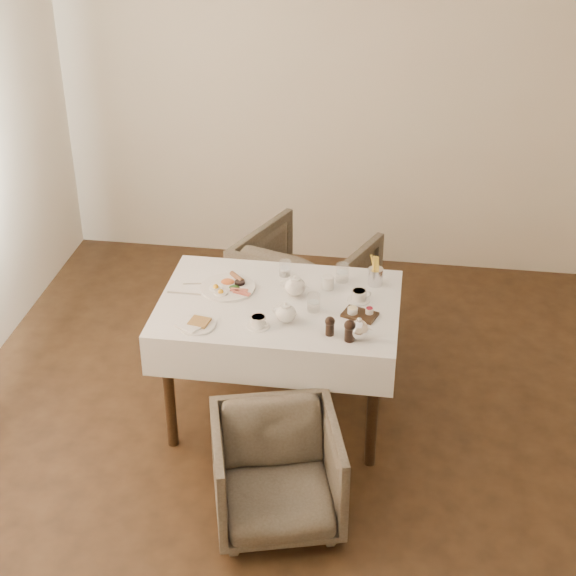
% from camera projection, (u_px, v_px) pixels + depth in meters
% --- Properties ---
extents(table, '(1.28, 0.88, 0.75)m').
position_uv_depth(table, '(279.00, 320.00, 4.76)').
color(table, black).
rests_on(table, ground).
extents(armchair_near, '(0.74, 0.75, 0.56)m').
position_uv_depth(armchair_near, '(277.00, 473.00, 4.24)').
color(armchair_near, '#463F33').
rests_on(armchair_near, ground).
extents(armchair_far, '(0.98, 0.99, 0.69)m').
position_uv_depth(armchair_far, '(306.00, 286.00, 5.67)').
color(armchair_far, '#463F33').
rests_on(armchair_far, ground).
extents(breakfast_plate, '(0.30, 0.30, 0.04)m').
position_uv_depth(breakfast_plate, '(228.00, 286.00, 4.82)').
color(breakfast_plate, white).
rests_on(breakfast_plate, table).
extents(side_plate, '(0.21, 0.20, 0.02)m').
position_uv_depth(side_plate, '(195.00, 325.00, 4.49)').
color(side_plate, white).
rests_on(side_plate, table).
extents(teapot_centre, '(0.18, 0.15, 0.13)m').
position_uv_depth(teapot_centre, '(295.00, 285.00, 4.73)').
color(teapot_centre, white).
rests_on(teapot_centre, table).
extents(teapot_front, '(0.17, 0.15, 0.12)m').
position_uv_depth(teapot_front, '(286.00, 312.00, 4.50)').
color(teapot_front, white).
rests_on(teapot_front, table).
extents(creamer, '(0.07, 0.07, 0.07)m').
position_uv_depth(creamer, '(328.00, 282.00, 4.80)').
color(creamer, white).
rests_on(creamer, table).
extents(teacup_near, '(0.12, 0.12, 0.06)m').
position_uv_depth(teacup_near, '(258.00, 322.00, 4.47)').
color(teacup_near, white).
rests_on(teacup_near, table).
extents(teacup_far, '(0.12, 0.12, 0.06)m').
position_uv_depth(teacup_far, '(359.00, 296.00, 4.70)').
color(teacup_far, white).
rests_on(teacup_far, table).
extents(glass_left, '(0.07, 0.07, 0.09)m').
position_uv_depth(glass_left, '(285.00, 268.00, 4.93)').
color(glass_left, silver).
rests_on(glass_left, table).
extents(glass_mid, '(0.08, 0.08, 0.10)m').
position_uv_depth(glass_mid, '(314.00, 302.00, 4.60)').
color(glass_mid, silver).
rests_on(glass_mid, table).
extents(glass_right, '(0.09, 0.09, 0.10)m').
position_uv_depth(glass_right, '(342.00, 273.00, 4.87)').
color(glass_right, silver).
rests_on(glass_right, table).
extents(condiment_board, '(0.20, 0.17, 0.04)m').
position_uv_depth(condiment_board, '(360.00, 313.00, 4.57)').
color(condiment_board, black).
rests_on(condiment_board, table).
extents(pepper_mill_left, '(0.07, 0.07, 0.10)m').
position_uv_depth(pepper_mill_left, '(330.00, 326.00, 4.40)').
color(pepper_mill_left, black).
rests_on(pepper_mill_left, table).
extents(pepper_mill_right, '(0.07, 0.07, 0.12)m').
position_uv_depth(pepper_mill_right, '(350.00, 330.00, 4.35)').
color(pepper_mill_right, black).
rests_on(pepper_mill_right, table).
extents(silver_pot, '(0.13, 0.11, 0.13)m').
position_uv_depth(silver_pot, '(359.00, 328.00, 4.36)').
color(silver_pot, white).
rests_on(silver_pot, table).
extents(fries_cup, '(0.08, 0.08, 0.18)m').
position_uv_depth(fries_cup, '(376.00, 272.00, 4.82)').
color(fries_cup, silver).
rests_on(fries_cup, table).
extents(cutlery_fork, '(0.17, 0.05, 0.00)m').
position_uv_depth(cutlery_fork, '(198.00, 284.00, 4.86)').
color(cutlery_fork, silver).
rests_on(cutlery_fork, table).
extents(cutlery_knife, '(0.19, 0.02, 0.00)m').
position_uv_depth(cutlery_knife, '(184.00, 293.00, 4.77)').
color(cutlery_knife, silver).
rests_on(cutlery_knife, table).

